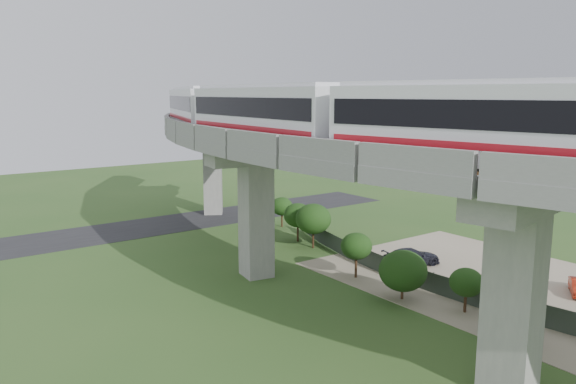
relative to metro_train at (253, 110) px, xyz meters
name	(u,v)px	position (x,y,z in m)	size (l,w,h in m)	color
ground	(340,323)	(-1.46, -11.47, -12.31)	(160.00, 160.00, 0.00)	#2F5321
dirt_lot	(505,285)	(12.54, -13.47, -12.29)	(18.00, 26.00, 0.04)	gray
asphalt_road	(144,227)	(-1.46, 18.53, -12.29)	(60.00, 8.00, 0.03)	#232326
viaduct	(390,168)	(2.38, -11.47, -3.26)	(19.58, 73.98, 11.40)	#99968E
metro_train	(253,110)	(0.00, 0.00, 0.00)	(17.28, 60.14, 3.64)	silver
fence	(445,279)	(8.29, -11.47, -11.56)	(3.87, 38.73, 1.50)	#2D382D
tree_0	(282,206)	(10.10, 10.41, -10.17)	(2.19, 2.19, 3.07)	#382314
tree_1	(298,215)	(7.93, 4.91, -9.84)	(2.61, 2.61, 3.58)	#382314
tree_2	(313,219)	(7.66, 2.33, -9.68)	(3.14, 3.14, 3.97)	#382314
tree_3	(356,246)	(5.04, -5.93, -9.88)	(2.33, 2.33, 3.42)	#382314
tree_4	(403,271)	(4.44, -11.01, -10.32)	(3.20, 3.20, 3.35)	#382314
tree_5	(466,282)	(5.88, -14.90, -10.34)	(2.10, 2.10, 2.87)	#382314
tree_6	(514,303)	(4.84, -18.76, -10.21)	(2.55, 2.55, 3.19)	#382314
car_dark	(412,257)	(10.61, -6.42, -11.58)	(1.92, 4.72, 1.37)	black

